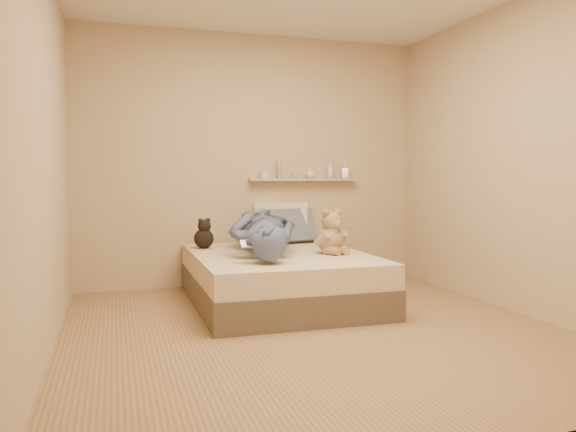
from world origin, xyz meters
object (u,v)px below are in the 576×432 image
object	(u,v)px
teddy_bear	(332,235)
dark_plush	(204,235)
game_console	(252,244)
pillow_cream	(281,223)
pillow_grey	(291,227)
wall_shelf	(304,180)
person	(263,230)
bed	(279,278)

from	to	relation	value
teddy_bear	dark_plush	distance (m)	1.24
game_console	pillow_cream	xyz separation A→B (m)	(0.64, 1.34, 0.04)
pillow_cream	pillow_grey	xyz separation A→B (m)	(0.07, -0.14, -0.03)
pillow_grey	wall_shelf	bearing A→B (deg)	45.44
person	pillow_cream	bearing A→B (deg)	-106.51
bed	teddy_bear	distance (m)	0.61
person	pillow_grey	bearing A→B (deg)	-116.34
bed	game_console	bearing A→B (deg)	-125.80
pillow_cream	wall_shelf	world-z (taller)	wall_shelf
wall_shelf	bed	bearing A→B (deg)	-121.18
dark_plush	pillow_grey	distance (m)	0.94
game_console	wall_shelf	world-z (taller)	wall_shelf
dark_plush	pillow_cream	distance (m)	0.91
dark_plush	pillow_cream	bearing A→B (deg)	19.76
pillow_cream	pillow_grey	distance (m)	0.16
pillow_grey	wall_shelf	size ratio (longest dim) A/B	0.42
game_console	pillow_grey	world-z (taller)	pillow_grey
game_console	dark_plush	world-z (taller)	dark_plush
pillow_cream	person	bearing A→B (deg)	-118.48
bed	pillow_grey	distance (m)	0.86
game_console	pillow_grey	bearing A→B (deg)	59.64
bed	wall_shelf	xyz separation A→B (m)	(0.55, 0.91, 0.88)
pillow_cream	person	distance (m)	0.81
bed	pillow_grey	world-z (taller)	pillow_grey
pillow_grey	game_console	bearing A→B (deg)	-120.36
pillow_cream	person	size ratio (longest dim) A/B	0.33
teddy_bear	wall_shelf	size ratio (longest dim) A/B	0.33
bed	pillow_grey	size ratio (longest dim) A/B	3.80
pillow_cream	bed	bearing A→B (deg)	-107.95
teddy_bear	dark_plush	size ratio (longest dim) A/B	1.39
bed	game_console	size ratio (longest dim) A/B	10.79
pillow_grey	bed	bearing A→B (deg)	-115.85
pillow_cream	pillow_grey	bearing A→B (deg)	-64.94
game_console	wall_shelf	bearing A→B (deg)	57.10
bed	wall_shelf	size ratio (longest dim) A/B	1.58
wall_shelf	pillow_grey	bearing A→B (deg)	-134.56
game_console	wall_shelf	distance (m)	1.77
teddy_bear	pillow_grey	bearing A→B (deg)	96.83
bed	teddy_bear	xyz separation A→B (m)	(0.44, -0.17, 0.39)
wall_shelf	pillow_cream	bearing A→B (deg)	-164.30
dark_plush	person	distance (m)	0.62
bed	game_console	xyz separation A→B (m)	(-0.37, -0.51, 0.38)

